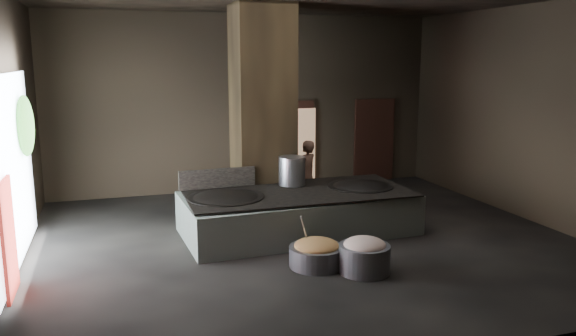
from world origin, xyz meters
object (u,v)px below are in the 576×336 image
object	(u,v)px
stock_pot	(292,171)
meat_basin	(364,259)
cook	(306,175)
wok_right	(360,190)
wok_left	(226,201)
veg_basin	(317,256)
hearth_platform	(298,213)

from	to	relation	value
stock_pot	meat_basin	size ratio (longest dim) A/B	0.70
cook	wok_right	bearing A→B (deg)	78.76
wok_left	veg_basin	world-z (taller)	wok_left
veg_basin	meat_basin	bearing A→B (deg)	-37.15
wok_right	meat_basin	world-z (taller)	wok_right
stock_pot	wok_right	bearing A→B (deg)	-21.04
wok_left	cook	bearing A→B (deg)	36.77
wok_left	stock_pot	world-z (taller)	stock_pot
stock_pot	cook	bearing A→B (deg)	56.54
wok_left	meat_basin	xyz separation A→B (m)	(1.79, -2.29, -0.52)
hearth_platform	stock_pot	bearing A→B (deg)	81.57
hearth_platform	meat_basin	size ratio (longest dim) A/B	5.40
veg_basin	cook	bearing A→B (deg)	73.30
wok_left	stock_pot	distance (m)	1.66
hearth_platform	meat_basin	xyz separation A→B (m)	(0.34, -2.34, -0.16)
hearth_platform	wok_left	xyz separation A→B (m)	(-1.45, -0.05, 0.36)
wok_right	stock_pot	xyz separation A→B (m)	(-1.30, 0.50, 0.38)
hearth_platform	cook	xyz separation A→B (m)	(0.73, 1.58, 0.41)
wok_left	veg_basin	xyz separation A→B (m)	(1.15, -1.81, -0.58)
stock_pot	meat_basin	bearing A→B (deg)	-84.33
wok_right	stock_pot	distance (m)	1.44
cook	meat_basin	distance (m)	3.98
wok_right	meat_basin	bearing A→B (deg)	-112.98
cook	veg_basin	distance (m)	3.64
wok_left	wok_right	xyz separation A→B (m)	(2.80, 0.10, 0.00)
wok_right	meat_basin	distance (m)	2.65
stock_pot	cook	xyz separation A→B (m)	(0.68, 1.03, -0.34)
wok_left	wok_right	size ratio (longest dim) A/B	1.07
hearth_platform	veg_basin	size ratio (longest dim) A/B	4.88
cook	veg_basin	size ratio (longest dim) A/B	1.74
cook	veg_basin	xyz separation A→B (m)	(-1.03, -3.44, -0.62)
veg_basin	meat_basin	distance (m)	0.80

